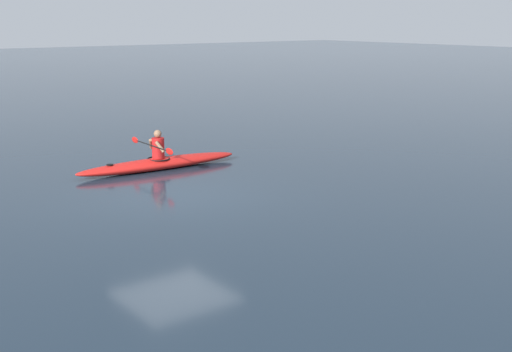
% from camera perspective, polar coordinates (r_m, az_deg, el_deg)
% --- Properties ---
extents(ground_plane, '(160.00, 160.00, 0.00)m').
position_cam_1_polar(ground_plane, '(15.72, -7.13, -1.70)').
color(ground_plane, '#1E2D3D').
extents(kayak, '(4.78, 0.90, 0.32)m').
position_cam_1_polar(kayak, '(18.51, -8.23, 1.06)').
color(kayak, red).
rests_on(kayak, ground).
extents(kayaker, '(0.44, 2.45, 0.77)m').
position_cam_1_polar(kayaker, '(18.40, -8.38, 2.54)').
color(kayaker, red).
rests_on(kayaker, kayak).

